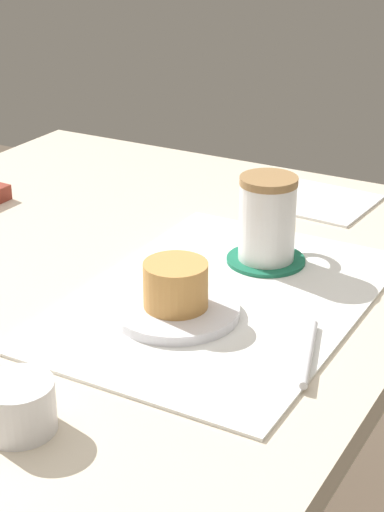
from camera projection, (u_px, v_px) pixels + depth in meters
name	position (u px, v px, depth m)	size (l,w,h in m)	color
dining_table	(75.00, 332.00, 1.12)	(1.07, 0.86, 0.72)	beige
placemat	(221.00, 299.00, 1.03)	(0.46, 0.32, 0.00)	white
pastry_plate	(176.00, 310.00, 0.99)	(0.15, 0.15, 0.01)	white
pastry	(176.00, 285.00, 0.97)	(0.07, 0.07, 0.05)	tan
coffee_coaster	(266.00, 260.00, 1.12)	(0.10, 0.10, 0.01)	#196B4C
coffee_mug	(268.00, 218.00, 1.10)	(0.11, 0.07, 0.11)	white
teaspoon	(309.00, 353.00, 0.90)	(0.01, 0.01, 0.13)	silver
paper_napkin	(322.00, 202.00, 1.33)	(0.15, 0.15, 0.00)	white
sugar_bowl	(18.00, 406.00, 0.78)	(0.07, 0.07, 0.05)	white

